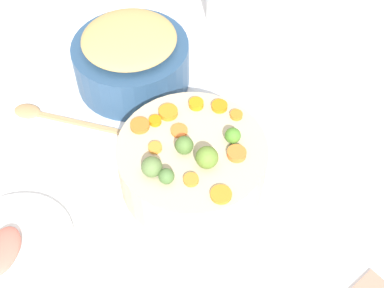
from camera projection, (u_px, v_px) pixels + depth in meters
tabletop at (197, 163)px, 1.09m from camera, size 2.40×2.40×0.02m
serving_bowl_carrots at (192, 164)px, 1.01m from camera, size 0.29×0.29×0.11m
metal_pot at (132, 63)px, 1.19m from camera, size 0.26×0.26×0.11m
stuffing_mound at (129, 39)px, 1.13m from camera, size 0.21×0.21×0.04m
carrot_slice_0 at (155, 121)px, 1.01m from camera, size 0.03×0.03×0.01m
carrot_slice_1 at (191, 180)px, 0.92m from camera, size 0.03×0.03×0.01m
carrot_slice_2 at (221, 194)px, 0.90m from camera, size 0.04×0.04×0.01m
carrot_slice_3 at (168, 112)px, 1.02m from camera, size 0.04×0.04×0.01m
carrot_slice_4 at (219, 106)px, 1.03m from camera, size 0.04×0.04×0.01m
carrot_slice_5 at (237, 154)px, 0.96m from camera, size 0.05×0.05×0.01m
carrot_slice_6 at (140, 126)px, 1.00m from camera, size 0.05×0.05×0.01m
carrot_slice_7 at (179, 131)px, 0.99m from camera, size 0.04×0.04×0.01m
carrot_slice_8 at (155, 148)px, 0.97m from camera, size 0.03×0.03×0.01m
carrot_slice_9 at (196, 104)px, 1.03m from camera, size 0.04×0.04×0.01m
carrot_slice_10 at (236, 115)px, 1.02m from camera, size 0.03×0.03×0.01m
brussels_sprout_0 at (152, 167)px, 0.92m from camera, size 0.04×0.04×0.04m
brussels_sprout_1 at (207, 157)px, 0.93m from camera, size 0.04×0.04×0.04m
brussels_sprout_2 at (233, 136)px, 0.97m from camera, size 0.03×0.03×0.03m
brussels_sprout_3 at (166, 176)px, 0.91m from camera, size 0.03×0.03×0.03m
brussels_sprout_4 at (184, 145)px, 0.95m from camera, size 0.03×0.03×0.03m
wooden_spoon at (46, 115)px, 1.16m from camera, size 0.23×0.16×0.01m
casserole_dish at (242, 5)px, 1.34m from camera, size 0.18×0.18×0.09m
ham_plate at (13, 246)px, 0.96m from camera, size 0.22×0.22×0.01m
ham_slice_main at (2, 251)px, 0.93m from camera, size 0.11×0.12×0.02m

